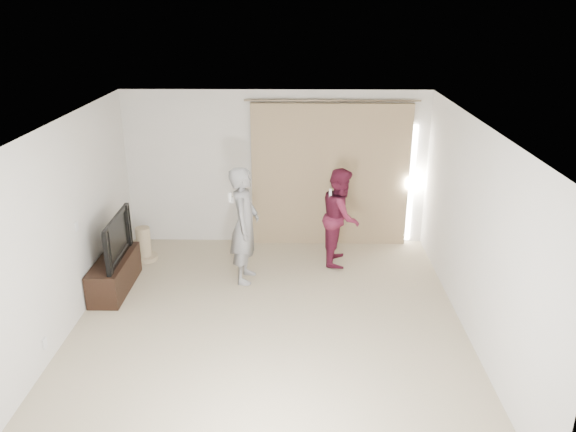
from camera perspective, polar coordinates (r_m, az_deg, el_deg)
The scene contains 10 objects.
floor at distance 7.37m, azimuth -1.97°, elevation -11.03°, with size 5.50×5.50×0.00m, color tan.
wall_back at distance 9.37m, azimuth -1.22°, elevation 4.83°, with size 5.00×0.04×2.60m, color silver.
wall_left at distance 7.35m, azimuth -21.98°, elevation -1.42°, with size 0.04×5.50×2.60m.
ceiling at distance 6.39m, azimuth -2.27°, elevation 9.15°, with size 5.00×5.50×0.01m, color white.
curtain at distance 9.34m, azimuth 4.39°, elevation 4.10°, with size 2.80×0.11×2.46m.
tv_console at distance 8.48m, azimuth -17.20°, elevation -5.65°, with size 0.43×1.24×0.48m, color black.
tv at distance 8.25m, azimuth -17.62°, elevation -2.14°, with size 1.13×0.15×0.65m, color black.
scratching_post at distance 9.31m, azimuth -14.41°, elevation -3.04°, with size 0.41×0.41×0.55m.
person_man at distance 8.15m, azimuth -4.44°, elevation -0.93°, with size 0.47×0.67×1.74m.
person_woman at distance 8.78m, azimuth 5.39°, elevation -0.03°, with size 0.67×0.82×1.54m.
Camera 1 is at (0.36, -6.24, 3.91)m, focal length 35.00 mm.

